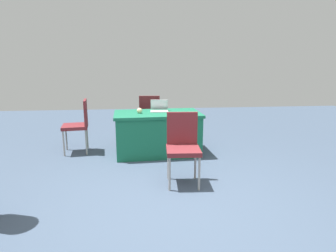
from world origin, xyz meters
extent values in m
plane|color=#3D4C60|center=(0.00, 0.00, 0.00)|extent=(14.40, 14.40, 0.00)
cube|color=#196647|center=(0.00, -1.99, 0.72)|extent=(1.56, 0.94, 0.05)
cube|color=#196647|center=(0.00, -1.99, 0.35)|extent=(1.49, 0.90, 0.70)
cylinder|color=#9E9993|center=(1.65, -1.98, 0.23)|extent=(0.03, 0.03, 0.46)
cylinder|color=#9E9993|center=(1.69, -2.36, 0.23)|extent=(0.03, 0.03, 0.46)
cylinder|color=#9E9993|center=(1.27, -2.03, 0.23)|extent=(0.03, 0.03, 0.46)
cylinder|color=#9E9993|center=(1.32, -2.41, 0.23)|extent=(0.03, 0.03, 0.46)
cube|color=maroon|center=(1.48, -2.20, 0.49)|extent=(0.49, 0.49, 0.06)
cube|color=maroon|center=(1.28, -2.22, 0.74)|extent=(0.09, 0.42, 0.45)
cylinder|color=#9E9993|center=(0.27, -3.18, 0.23)|extent=(0.03, 0.03, 0.45)
cylinder|color=#9E9993|center=(-0.11, -3.15, 0.23)|extent=(0.03, 0.03, 0.45)
cylinder|color=#9E9993|center=(0.30, -2.80, 0.23)|extent=(0.03, 0.03, 0.45)
cylinder|color=#9E9993|center=(-0.08, -2.77, 0.23)|extent=(0.03, 0.03, 0.45)
cube|color=maroon|center=(0.09, -2.98, 0.48)|extent=(0.47, 0.47, 0.06)
cube|color=maroon|center=(0.11, -2.78, 0.74)|extent=(0.42, 0.07, 0.45)
cylinder|color=#9E9993|center=(-0.42, -0.39, 0.22)|extent=(0.03, 0.03, 0.45)
cylinder|color=#9E9993|center=(-0.04, -0.41, 0.22)|extent=(0.03, 0.03, 0.45)
cylinder|color=#9E9993|center=(-0.45, -0.77, 0.22)|extent=(0.03, 0.03, 0.45)
cylinder|color=#9E9993|center=(-0.07, -0.79, 0.22)|extent=(0.03, 0.03, 0.45)
cube|color=maroon|center=(-0.24, -0.59, 0.48)|extent=(0.47, 0.47, 0.06)
cube|color=maroon|center=(-0.26, -0.79, 0.73)|extent=(0.42, 0.07, 0.45)
cube|color=silver|center=(-0.04, -2.08, 0.76)|extent=(0.33, 0.24, 0.02)
cube|color=#B7B7BC|center=(-0.05, -2.23, 0.86)|extent=(0.32, 0.09, 0.19)
sphere|color=beige|center=(0.32, -1.96, 0.80)|extent=(0.09, 0.09, 0.09)
cube|color=red|center=(-0.37, -1.89, 0.75)|extent=(0.13, 0.17, 0.01)
camera|label=1|loc=(0.33, 2.94, 1.60)|focal=30.23mm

